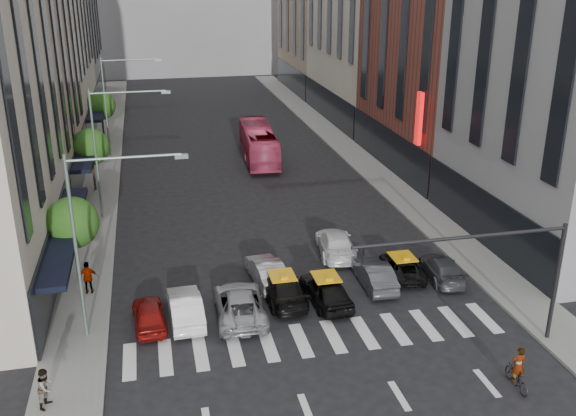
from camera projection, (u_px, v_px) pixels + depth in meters
ground at (330, 355)px, 29.47m from camera, size 160.00×160.00×0.00m
sidewalk_left at (102, 175)px, 54.48m from camera, size 3.00×96.00×0.15m
sidewalk_right at (360, 159)px, 59.17m from camera, size 3.00×96.00×0.15m
building_left_b at (7, 35)px, 47.31m from camera, size 8.00×16.00×24.00m
building_right_b at (441, 14)px, 52.97m from camera, size 8.00×18.00×26.00m
tree_near at (72, 223)px, 34.90m from camera, size 2.88×2.88×4.95m
tree_mid at (91, 147)px, 49.50m from camera, size 2.88×2.88×4.95m
tree_far at (101, 106)px, 64.10m from camera, size 2.88×2.88×4.95m
streetlamp_near at (95, 222)px, 28.98m from camera, size 5.38×0.25×9.00m
streetlamp_mid at (108, 136)px, 43.59m from camera, size 5.38×0.25×9.00m
streetlamp_far at (115, 93)px, 58.19m from camera, size 5.38×0.25×9.00m
traffic_signal at (504, 261)px, 28.54m from camera, size 10.10×0.20×6.00m
liberty_sign at (419, 119)px, 48.17m from camera, size 0.30×0.70×4.00m
car_red at (149, 314)px, 31.66m from camera, size 1.78×3.91×1.30m
car_white_front at (185, 307)px, 32.15m from camera, size 1.73×4.55×1.48m
car_silver at (240, 303)px, 32.50m from camera, size 2.63×5.38×1.47m
taxi_left at (282, 288)px, 34.12m from camera, size 2.21×5.00×1.43m
taxi_center at (326, 290)px, 33.79m from camera, size 2.24×4.62×1.52m
car_grey_mid at (374, 274)px, 35.63m from camera, size 1.61×4.34×1.42m
taxi_right at (402, 266)px, 36.83m from camera, size 2.41×4.42×1.17m
car_grey_curb at (442, 268)px, 36.49m from camera, size 2.30×4.52×1.26m
car_row2_left at (267, 271)px, 35.96m from camera, size 1.93×4.53×1.45m
car_row2_right at (336, 243)px, 39.56m from camera, size 2.72×5.30×1.47m
bus at (259, 143)px, 58.61m from camera, size 3.38×11.40×3.13m
motorcycle at (517, 377)px, 27.07m from camera, size 0.72×1.88×0.97m
rider at (521, 350)px, 26.60m from camera, size 0.63×0.43×1.70m
pedestrian_near at (46, 388)px, 25.58m from camera, size 0.93×1.02×1.72m
pedestrian_far at (88, 278)px, 34.44m from camera, size 1.09×0.49×1.84m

